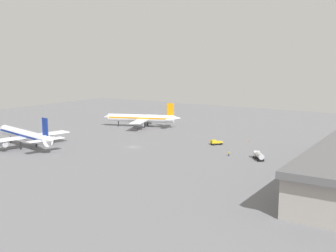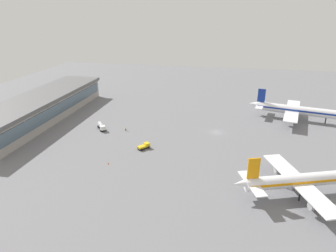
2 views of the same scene
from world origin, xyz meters
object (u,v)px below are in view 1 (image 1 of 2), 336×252
at_px(fuel_truck, 259,155).
at_px(safety_cone_near_gate, 250,141).
at_px(airplane_at_gate, 142,118).
at_px(airplane_taxiing, 25,135).
at_px(ground_crew_worker, 229,154).
at_px(pushback_tractor, 216,142).

height_order(fuel_truck, safety_cone_near_gate, fuel_truck).
distance_m(airplane_at_gate, airplane_taxiing, 61.55).
relative_size(airplane_at_gate, fuel_truck, 6.08).
bearing_deg(safety_cone_near_gate, fuel_truck, -152.82).
bearing_deg(airplane_at_gate, ground_crew_worker, 131.03).
height_order(airplane_at_gate, fuel_truck, airplane_at_gate).
relative_size(pushback_tractor, safety_cone_near_gate, 7.64).
bearing_deg(airplane_at_gate, airplane_taxiing, 61.75).
bearing_deg(pushback_tractor, ground_crew_worker, 79.62).
height_order(airplane_taxiing, pushback_tractor, airplane_taxiing).
height_order(fuel_truck, pushback_tractor, fuel_truck).
bearing_deg(ground_crew_worker, airplane_at_gate, 105.70).
xyz_separation_m(airplane_taxiing, fuel_truck, (28.39, -79.47, -3.16)).
xyz_separation_m(airplane_taxiing, ground_crew_worker, (27.82, -69.21, -3.70)).
height_order(pushback_tractor, ground_crew_worker, pushback_tractor).
relative_size(airplane_at_gate, pushback_tractor, 8.16).
bearing_deg(safety_cone_near_gate, airplane_taxiing, 130.47).
height_order(airplane_taxiing, ground_crew_worker, airplane_taxiing).
bearing_deg(fuel_truck, pushback_tractor, 20.21).
bearing_deg(fuel_truck, safety_cone_near_gate, -10.39).
relative_size(ground_crew_worker, safety_cone_near_gate, 2.78).
relative_size(fuel_truck, ground_crew_worker, 3.68).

